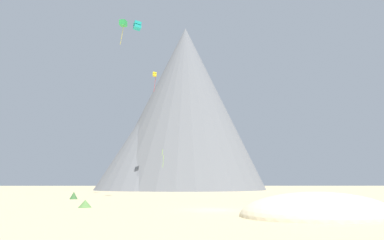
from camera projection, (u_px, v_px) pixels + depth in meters
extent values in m
plane|color=#C6B284|center=(213.00, 210.00, 29.87)|extent=(400.00, 400.00, 0.00)
ellipsoid|color=beige|center=(318.00, 216.00, 24.58)|extent=(14.49, 12.57, 3.60)
cone|color=#386633|center=(74.00, 195.00, 48.87)|extent=(1.50, 1.50, 1.09)
cone|color=#477238|center=(352.00, 207.00, 27.88)|extent=(1.13, 1.13, 0.81)
cone|color=#568442|center=(85.00, 204.00, 32.72)|extent=(1.84, 1.84, 0.78)
cone|color=slate|center=(185.00, 105.00, 118.20)|extent=(74.75, 74.75, 60.39)
cone|color=slate|center=(159.00, 138.00, 111.51)|extent=(53.78, 53.78, 34.96)
cone|color=slate|center=(207.00, 137.00, 124.11)|extent=(49.96, 49.96, 39.38)
cube|color=yellow|center=(155.00, 75.00, 86.65)|extent=(1.18, 1.12, 0.62)
cube|color=yellow|center=(155.00, 73.00, 86.76)|extent=(1.18, 1.12, 0.62)
cylinder|color=red|center=(155.00, 84.00, 86.21)|extent=(0.47, 0.39, 4.30)
cube|color=teal|center=(137.00, 27.00, 55.21)|extent=(1.57, 1.54, 0.67)
cube|color=teal|center=(137.00, 24.00, 55.33)|extent=(1.57, 1.54, 0.67)
cube|color=#8CD133|center=(162.00, 152.00, 76.40)|extent=(0.22, 1.05, 1.44)
cylinder|color=#8CD133|center=(163.00, 161.00, 76.02)|extent=(0.22, 0.19, 2.75)
cube|color=green|center=(123.00, 24.00, 71.32)|extent=(1.71, 1.68, 0.70)
cube|color=green|center=(123.00, 22.00, 71.44)|extent=(1.71, 1.68, 0.70)
cylinder|color=yellow|center=(122.00, 35.00, 70.85)|extent=(0.66, 0.13, 4.38)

